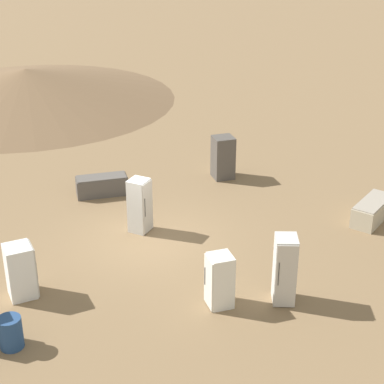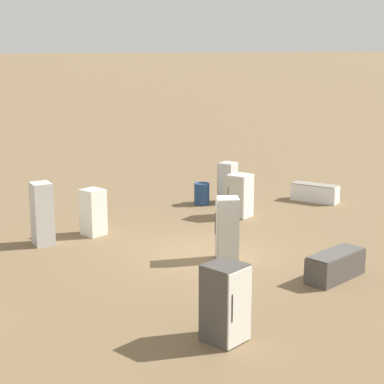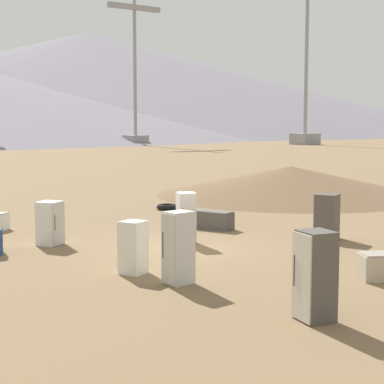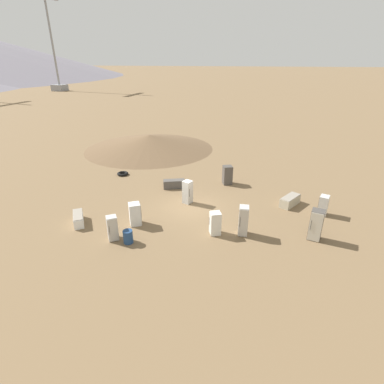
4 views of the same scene
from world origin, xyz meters
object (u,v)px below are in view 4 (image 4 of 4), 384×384
Objects in this scene: discarded_fridge_3 at (323,205)px; discarded_fridge_5 at (78,219)px; scrap_tire at (123,174)px; discarded_fridge_0 at (243,221)px; discarded_fridge_8 at (290,201)px; discarded_fridge_4 at (174,184)px; rusty_barrel at (128,237)px; discarded_fridge_2 at (316,225)px; discarded_fridge_6 at (135,214)px; power_pylon_0 at (55,57)px; discarded_fridge_9 at (227,175)px; discarded_fridge_10 at (112,228)px; discarded_fridge_1 at (188,192)px; discarded_fridge_7 at (215,223)px.

discarded_fridge_3 is 0.79× the size of discarded_fridge_5.
scrap_tire is (9.04, 1.43, -0.21)m from discarded_fridge_5.
discarded_fridge_0 is at bearing -122.05° from scrap_tire.
scrap_tire is at bearing -160.75° from discarded_fridge_8.
rusty_barrel is at bearing 157.77° from discarded_fridge_4.
discarded_fridge_6 is (-1.21, 11.19, -0.21)m from discarded_fridge_2.
discarded_fridge_0 is 1.27× the size of discarded_fridge_6.
discarded_fridge_6 reaches higher than discarded_fridge_3.
discarded_fridge_3 is 0.74× the size of discarded_fridge_4.
discarded_fridge_6 is (-77.78, -64.75, -9.92)m from power_pylon_0.
power_pylon_0 is 22.82× the size of discarded_fridge_6.
discarded_fridge_9 is 9.87m from scrap_tire.
discarded_fridge_4 is (5.89, 6.42, -0.60)m from discarded_fridge_0.
discarded_fridge_8 reaches higher than discarded_fridge_4.
scrap_tire is (8.16, 5.13, -0.63)m from discarded_fridge_6.
discarded_fridge_0 is 1.23× the size of discarded_fridge_10.
discarded_fridge_8 is 1.97× the size of scrap_tire.
discarded_fridge_1 is (-73.78, -67.18, -9.78)m from power_pylon_0.
rusty_barrel is (-10.29, -5.65, 0.28)m from scrap_tire.
discarded_fridge_3 is 16.69m from discarded_fridge_5.
scrap_tire is at bearing -99.55° from discarded_fridge_1.
discarded_fridge_5 is 3.42m from discarded_fridge_10.
rusty_barrel is at bearing 127.74° from discarded_fridge_5.
discarded_fridge_1 is at bearing 109.63° from discarded_fridge_3.
discarded_fridge_2 is 1.86× the size of scrap_tire.
discarded_fridge_3 reaches higher than scrap_tire.
discarded_fridge_5 is at bearing 73.48° from rusty_barrel.
discarded_fridge_4 is (2.49, 1.89, -0.53)m from discarded_fridge_1.
discarded_fridge_0 is at bearing 163.03° from discarded_fridge_10.
discarded_fridge_8 is 15.24m from scrap_tire.
discarded_fridge_1 is at bearing 11.82° from discarded_fridge_7.
discarded_fridge_7 is 0.73× the size of discarded_fridge_8.
discarded_fridge_10 is (-8.52, 1.05, 0.42)m from discarded_fridge_4.
discarded_fridge_9 is (2.11, -4.17, 0.46)m from discarded_fridge_4.
discarded_fridge_7 is 7.13m from discarded_fridge_8.
discarded_fridge_10 is at bearing 85.96° from discarded_fridge_7.
power_pylon_0 is 24.10× the size of discarded_fridge_3.
discarded_fridge_4 is 1.31× the size of discarded_fridge_7.
discarded_fridge_0 is 0.93× the size of discarded_fridge_8.
discarded_fridge_2 is 12.15m from discarded_fridge_10.
discarded_fridge_8 reaches higher than discarded_fridge_5.
discarded_fridge_1 reaches higher than discarded_fridge_10.
discarded_fridge_1 reaches higher than discarded_fridge_8.
discarded_fridge_10 is at bearing -114.84° from discarded_fridge_8.
discarded_fridge_10 is at bearing 84.58° from rusty_barrel.
discarded_fridge_1 is at bearing -137.68° from power_pylon_0.
power_pylon_0 is 104.98m from discarded_fridge_7.
rusty_barrel is (-3.34, 10.68, -0.56)m from discarded_fridge_2.
discarded_fridge_2 is at bearing -105.53° from discarded_fridge_7.
discarded_fridge_5 is 1.11× the size of discarded_fridge_9.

